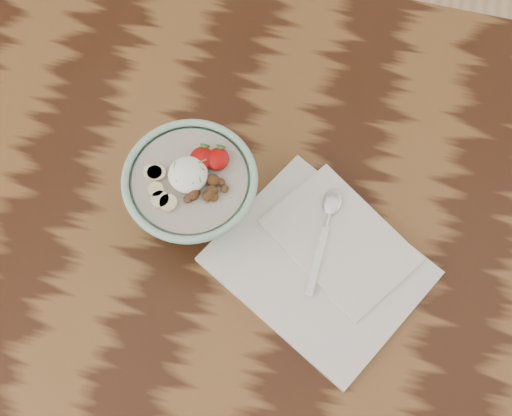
% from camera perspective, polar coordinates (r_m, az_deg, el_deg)
% --- Properties ---
extents(table, '(1.60, 0.90, 0.75)m').
position_cam_1_polar(table, '(1.11, 5.38, -4.25)').
color(table, black).
rests_on(table, ground).
extents(breakfast_bowl, '(0.18, 0.18, 0.12)m').
position_cam_1_polar(breakfast_bowl, '(0.98, -5.14, 1.39)').
color(breakfast_bowl, '#8CBC9F').
rests_on(breakfast_bowl, table).
extents(napkin, '(0.34, 0.32, 0.02)m').
position_cam_1_polar(napkin, '(1.00, 5.42, -4.23)').
color(napkin, silver).
rests_on(napkin, table).
extents(spoon, '(0.03, 0.16, 0.01)m').
position_cam_1_polar(spoon, '(1.01, 5.81, -0.68)').
color(spoon, silver).
rests_on(spoon, napkin).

